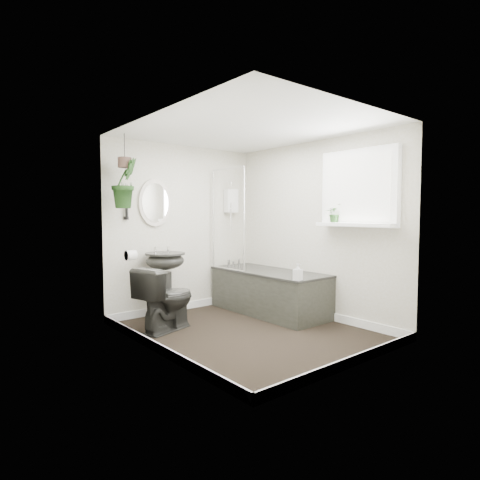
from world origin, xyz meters
TOP-DOWN VIEW (x-y plane):
  - floor at (0.00, 0.00)m, footprint 2.30×2.80m
  - ceiling at (0.00, 0.00)m, footprint 2.30×2.80m
  - wall_back at (0.00, 1.41)m, footprint 2.30×0.02m
  - wall_front at (0.00, -1.41)m, footprint 2.30×0.02m
  - wall_left at (-1.16, 0.00)m, footprint 0.02×2.80m
  - wall_right at (1.16, 0.00)m, footprint 0.02×2.80m
  - skirting at (0.00, 0.00)m, footprint 2.30×2.80m
  - bathtub at (0.80, 0.50)m, footprint 0.72×1.72m
  - bath_screen at (0.47, 0.99)m, footprint 0.04×0.72m
  - shower_box at (0.80, 1.34)m, footprint 0.20×0.10m
  - oval_mirror at (-0.45, 1.37)m, footprint 0.46×0.03m
  - wall_sconce at (-0.85, 1.36)m, footprint 0.04×0.04m
  - toilet_roll_holder at (-1.10, 0.70)m, footprint 0.11×0.11m
  - window_recess at (1.09, -0.70)m, footprint 0.08×1.00m
  - window_sill at (1.02, -0.70)m, footprint 0.18×1.00m
  - window_blinds at (1.04, -0.70)m, footprint 0.01×0.86m
  - toilet at (-0.69, 0.65)m, footprint 0.83×0.63m
  - pedestal_sink at (-0.45, 1.12)m, footprint 0.54×0.47m
  - sill_plant at (1.04, -0.40)m, footprint 0.21×0.19m
  - hanging_plant at (-0.97, 1.12)m, footprint 0.40×0.35m
  - soap_bottle at (0.51, -0.29)m, footprint 0.11×0.11m
  - hanging_pot at (-0.97, 1.12)m, footprint 0.16×0.16m

SIDE VIEW (x-z plane):
  - floor at x=0.00m, z-range -0.02..0.00m
  - skirting at x=0.00m, z-range 0.00..0.10m
  - bathtub at x=0.80m, z-range 0.00..0.58m
  - toilet at x=-0.69m, z-range 0.00..0.75m
  - pedestal_sink at x=-0.45m, z-range 0.00..0.86m
  - soap_bottle at x=0.51m, z-range 0.58..0.77m
  - toilet_roll_holder at x=-1.10m, z-range 0.84..0.96m
  - wall_back at x=0.00m, z-range 0.00..2.30m
  - wall_front at x=0.00m, z-range 0.00..2.30m
  - wall_left at x=-1.16m, z-range 0.00..2.30m
  - wall_right at x=1.16m, z-range 0.00..2.30m
  - window_sill at x=1.02m, z-range 1.21..1.25m
  - bath_screen at x=0.47m, z-range 0.58..1.98m
  - sill_plant at x=1.04m, z-range 1.25..1.48m
  - wall_sconce at x=-0.85m, z-range 1.29..1.51m
  - oval_mirror at x=-0.45m, z-range 1.19..1.81m
  - shower_box at x=0.80m, z-range 1.38..1.73m
  - window_recess at x=1.09m, z-range 1.20..2.10m
  - window_blinds at x=1.04m, z-range 1.27..2.03m
  - hanging_plant at x=-0.97m, z-range 1.42..2.02m
  - hanging_pot at x=-0.97m, z-range 1.90..2.02m
  - ceiling at x=0.00m, z-range 2.30..2.32m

